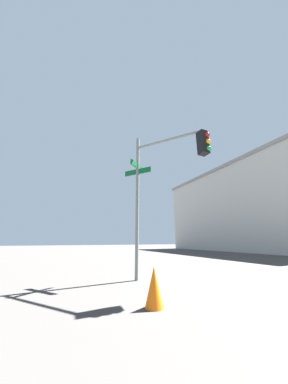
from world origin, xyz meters
TOP-DOWN VIEW (x-y plane):
  - traffic_signal_near at (-6.22, -6.62)m, footprint 2.53×2.10m
  - building_stucco at (-17.88, 17.85)m, footprint 20.05×20.00m
  - traffic_cone at (-4.75, -7.93)m, footprint 0.36×0.36m

SIDE VIEW (x-z plane):
  - traffic_cone at x=-4.75m, z-range 0.00..0.73m
  - traffic_signal_near at x=-6.22m, z-range 1.06..6.19m
  - building_stucco at x=-17.88m, z-range 0.01..10.60m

